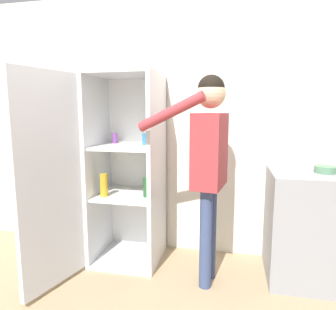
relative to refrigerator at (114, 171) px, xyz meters
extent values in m
plane|color=tan|center=(0.37, -0.54, -0.88)|extent=(12.00, 12.00, 0.00)
cube|color=silver|center=(0.37, 0.44, 0.39)|extent=(7.00, 0.06, 2.55)
cube|color=silver|center=(0.10, 0.09, -0.87)|extent=(0.62, 0.60, 0.04)
cube|color=silver|center=(0.10, 0.09, 0.87)|extent=(0.62, 0.60, 0.04)
cube|color=white|center=(0.10, 0.37, 0.00)|extent=(0.62, 0.03, 1.70)
cube|color=silver|center=(-0.19, 0.09, 0.00)|extent=(0.03, 0.60, 1.70)
cube|color=silver|center=(0.39, 0.09, 0.00)|extent=(0.04, 0.60, 1.70)
cube|color=white|center=(0.10, 0.09, -0.25)|extent=(0.55, 0.53, 0.02)
cube|color=white|center=(0.10, 0.09, 0.22)|extent=(0.55, 0.53, 0.02)
cube|color=silver|center=(-0.32, -0.50, 0.00)|extent=(0.21, 0.61, 1.70)
cylinder|color=#B78C1E|center=(-0.08, -0.04, -0.13)|extent=(0.07, 0.07, 0.21)
cylinder|color=teal|center=(0.29, 0.23, -0.17)|extent=(0.09, 0.09, 0.12)
cylinder|color=#723884|center=(-0.07, 0.23, 0.28)|extent=(0.05, 0.05, 0.10)
cylinder|color=teal|center=(0.26, 0.15, 0.28)|extent=(0.05, 0.05, 0.11)
cylinder|color=#1E5123|center=(0.31, 0.03, -0.15)|extent=(0.08, 0.08, 0.17)
cylinder|color=#384770|center=(0.87, -0.24, -0.47)|extent=(0.10, 0.10, 0.83)
cylinder|color=#384770|center=(0.90, -0.08, -0.47)|extent=(0.10, 0.10, 0.83)
cube|color=#9E3338|center=(0.88, -0.16, 0.24)|extent=(0.28, 0.42, 0.59)
sphere|color=#DBAD89|center=(0.88, -0.16, 0.68)|extent=(0.23, 0.23, 0.23)
sphere|color=black|center=(0.88, -0.16, 0.72)|extent=(0.21, 0.21, 0.21)
cylinder|color=#9E3338|center=(0.60, -0.33, 0.54)|extent=(0.54, 0.16, 0.30)
cylinder|color=#9E3338|center=(0.92, 0.06, 0.21)|extent=(0.08, 0.08, 0.55)
cube|color=gray|center=(1.72, 0.08, -0.42)|extent=(0.69, 0.62, 0.93)
cylinder|color=#517F5B|center=(1.80, 0.08, 0.07)|extent=(0.17, 0.17, 0.05)
camera|label=1|loc=(1.05, -2.52, 0.55)|focal=32.00mm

